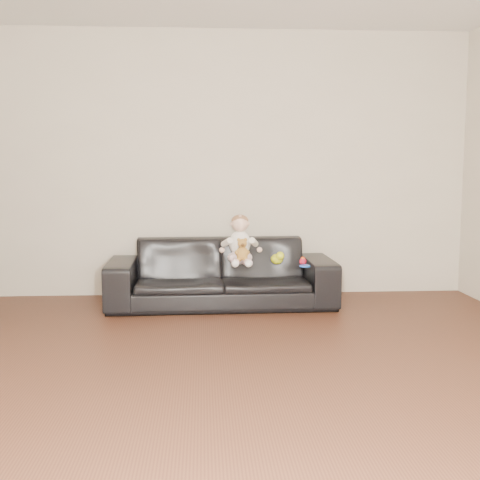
{
  "coord_description": "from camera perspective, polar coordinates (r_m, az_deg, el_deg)",
  "views": [
    {
      "loc": [
        -0.14,
        -3.23,
        1.27
      ],
      "look_at": [
        0.19,
        2.15,
        0.62
      ],
      "focal_mm": 45.0,
      "sensor_mm": 36.0,
      "label": 1
    }
  ],
  "objects": [
    {
      "name": "teddy_bear",
      "position": [
        5.29,
        0.21,
        -0.93
      ],
      "size": [
        0.11,
        0.12,
        0.2
      ],
      "rotation": [
        0.0,
        0.0,
        -0.09
      ],
      "color": "#A2732E",
      "rests_on": "sofa"
    },
    {
      "name": "floor",
      "position": [
        3.47,
        -1.02,
        -14.56
      ],
      "size": [
        5.5,
        5.5,
        0.0
      ],
      "primitive_type": "plane",
      "color": "#4B291A",
      "rests_on": "ground"
    },
    {
      "name": "toy_rattle",
      "position": [
        5.43,
        5.99,
        -2.03
      ],
      "size": [
        0.08,
        0.08,
        0.07
      ],
      "primitive_type": "sphere",
      "rotation": [
        0.0,
        0.0,
        0.18
      ],
      "color": "red",
      "rests_on": "sofa"
    },
    {
      "name": "wall_front",
      "position": [
        0.5,
        13.14,
        10.22
      ],
      "size": [
        5.0,
        0.0,
        5.0
      ],
      "primitive_type": "plane",
      "rotation": [
        -1.57,
        0.0,
        0.0
      ],
      "color": "beige",
      "rests_on": "ground"
    },
    {
      "name": "toy_green",
      "position": [
        5.45,
        3.51,
        -1.82
      ],
      "size": [
        0.13,
        0.15,
        0.09
      ],
      "primitive_type": "ellipsoid",
      "rotation": [
        0.0,
        0.0,
        0.17
      ],
      "color": "#C7D619",
      "rests_on": "sofa"
    },
    {
      "name": "toy_blue_disc",
      "position": [
        5.35,
        6.16,
        -2.45
      ],
      "size": [
        0.12,
        0.12,
        0.01
      ],
      "primitive_type": "cylinder",
      "rotation": [
        0.0,
        0.0,
        0.24
      ],
      "color": "blue",
      "rests_on": "sofa"
    },
    {
      "name": "wall_back",
      "position": [
        5.98,
        -2.23,
        7.19
      ],
      "size": [
        5.0,
        0.0,
        5.0
      ],
      "primitive_type": "plane",
      "rotation": [
        1.57,
        0.0,
        0.0
      ],
      "color": "beige",
      "rests_on": "ground"
    },
    {
      "name": "baby",
      "position": [
        5.42,
        0.01,
        -0.25
      ],
      "size": [
        0.3,
        0.38,
        0.45
      ],
      "rotation": [
        0.0,
        0.0,
        0.04
      ],
      "color": "silver",
      "rests_on": "sofa"
    },
    {
      "name": "sofa",
      "position": [
        5.56,
        -1.78,
        -3.12
      ],
      "size": [
        2.08,
        0.85,
        0.6
      ],
      "primitive_type": "imported",
      "rotation": [
        0.0,
        0.0,
        0.02
      ],
      "color": "black",
      "rests_on": "floor"
    }
  ]
}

